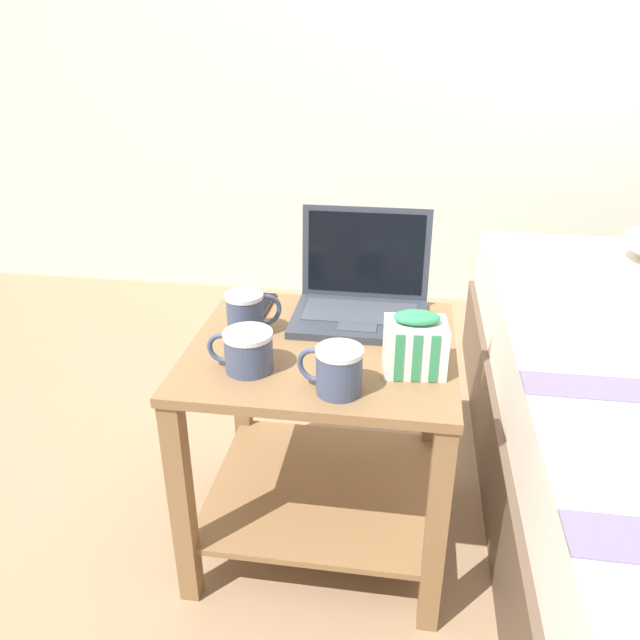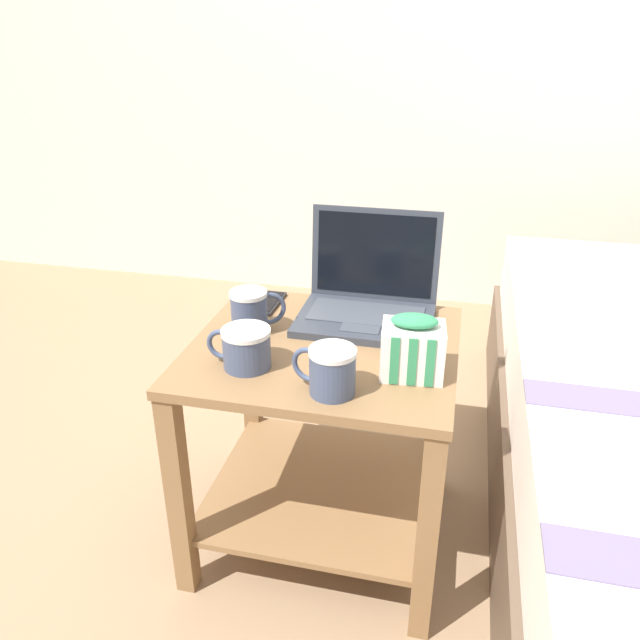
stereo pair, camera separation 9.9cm
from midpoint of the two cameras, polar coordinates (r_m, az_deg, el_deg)
The scene contains 9 objects.
ground_plane at distance 1.73m, azimuth -1.51°, elevation -18.60°, with size 8.00×8.00×0.00m, color #937556.
back_wall at distance 2.86m, azimuth 4.43°, elevation 26.31°, with size 8.00×0.05×2.50m.
bedside_table at distance 1.51m, azimuth -1.66°, elevation -8.92°, with size 0.59×0.55×0.55m.
laptop at distance 1.53m, azimuth 1.98°, elevation 2.16°, with size 0.32×0.26×0.25m.
mug_front_left at distance 1.30m, azimuth -8.84°, elevation -2.64°, with size 0.14×0.10×0.09m.
mug_front_right at distance 1.44m, azimuth -8.69°, elevation 0.70°, with size 0.12×0.09×0.10m.
mug_mid_center at distance 1.20m, azimuth -0.72°, elevation -4.45°, with size 0.13×0.09×0.10m.
snack_bag at distance 1.28m, azimuth 6.51°, elevation -2.27°, with size 0.13×0.11×0.13m.
cell_phone at distance 1.60m, azimuth -7.46°, elevation 1.38°, with size 0.07×0.14×0.01m.
Camera 1 is at (0.18, -1.23, 1.20)m, focal length 35.00 mm.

